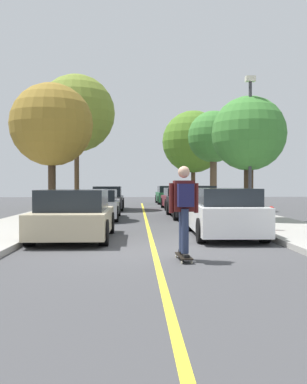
{
  "coord_description": "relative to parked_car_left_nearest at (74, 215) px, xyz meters",
  "views": [
    {
      "loc": [
        -0.38,
        -9.46,
        1.49
      ],
      "look_at": [
        0.16,
        4.34,
        1.24
      ],
      "focal_mm": 39.73,
      "sensor_mm": 36.0,
      "label": 1
    }
  ],
  "objects": [
    {
      "name": "skateboard",
      "position": [
        2.61,
        -3.35,
        -0.57
      ],
      "size": [
        0.27,
        0.85,
        0.1
      ],
      "color": "black",
      "rests_on": "ground"
    },
    {
      "name": "parked_car_left_near",
      "position": [
        -0.0,
        6.66,
        -0.03
      ],
      "size": [
        1.96,
        4.56,
        1.25
      ],
      "color": "#B7B7BC",
      "rests_on": "ground"
    },
    {
      "name": "parked_car_left_far",
      "position": [
        -0.0,
        13.26,
        0.01
      ],
      "size": [
        1.91,
        4.48,
        1.36
      ],
      "color": "#38383D",
      "rests_on": "ground"
    },
    {
      "name": "parked_car_right_near",
      "position": [
        4.15,
        7.41,
        0.05
      ],
      "size": [
        2.05,
        4.66,
        1.42
      ],
      "color": "black",
      "rests_on": "ground"
    },
    {
      "name": "street_tree_right_near",
      "position": [
        5.99,
        12.14,
        3.46
      ],
      "size": [
        2.89,
        2.89,
        5.46
      ],
      "color": "brown",
      "rests_on": "sidewalk_right"
    },
    {
      "name": "parked_car_right_farthest",
      "position": [
        4.15,
        20.9,
        0.02
      ],
      "size": [
        1.97,
        4.25,
        1.36
      ],
      "color": "#1E5B33",
      "rests_on": "ground"
    },
    {
      "name": "street_tree_left_near",
      "position": [
        -1.84,
        13.56,
        4.99
      ],
      "size": [
        4.5,
        4.5,
        7.76
      ],
      "color": "#4C3823",
      "rests_on": "sidewalk_left"
    },
    {
      "name": "street_tree_right_nearest",
      "position": [
        5.99,
        4.61,
        2.76
      ],
      "size": [
        2.85,
        2.85,
        4.73
      ],
      "color": "#3D2D1E",
      "rests_on": "sidewalk_right"
    },
    {
      "name": "center_line",
      "position": [
        2.08,
        1.89,
        -0.65
      ],
      "size": [
        0.12,
        39.2,
        0.01
      ],
      "primitive_type": "cube",
      "color": "gold",
      "rests_on": "ground"
    },
    {
      "name": "street_tree_right_far",
      "position": [
        5.99,
        20.71,
        4.06
      ],
      "size": [
        4.72,
        4.72,
        6.95
      ],
      "color": "#4C3823",
      "rests_on": "sidewalk_right"
    },
    {
      "name": "parked_car_left_nearest",
      "position": [
        0.0,
        0.0,
        0.0
      ],
      "size": [
        2.01,
        4.03,
        1.35
      ],
      "color": "#BCAD89",
      "rests_on": "ground"
    },
    {
      "name": "street_tree_left_nearest",
      "position": [
        -1.84,
        6.26,
        3.29
      ],
      "size": [
        3.43,
        3.43,
        5.54
      ],
      "color": "#3D2D1E",
      "rests_on": "sidewalk_left"
    },
    {
      "name": "parked_car_right_nearest",
      "position": [
        4.15,
        0.44,
        0.03
      ],
      "size": [
        1.89,
        4.29,
        1.38
      ],
      "color": "white",
      "rests_on": "ground"
    },
    {
      "name": "ground",
      "position": [
        2.08,
        -2.11,
        -0.66
      ],
      "size": [
        80.0,
        80.0,
        0.0
      ],
      "primitive_type": "plane",
      "color": "#424244"
    },
    {
      "name": "fire_hydrant",
      "position": [
        5.65,
        0.76,
        -0.17
      ],
      "size": [
        0.2,
        0.2,
        0.7
      ],
      "color": "#B2140F",
      "rests_on": "sidewalk_right"
    },
    {
      "name": "skateboarder",
      "position": [
        2.61,
        -3.38,
        0.44
      ],
      "size": [
        0.58,
        0.7,
        1.74
      ],
      "color": "black",
      "rests_on": "skateboard"
    },
    {
      "name": "parked_car_right_far",
      "position": [
        4.15,
        13.71,
        -0.02
      ],
      "size": [
        1.89,
        4.15,
        1.26
      ],
      "color": "maroon",
      "rests_on": "ground"
    },
    {
      "name": "streetlamp",
      "position": [
        5.9,
        4.08,
        2.56
      ],
      "size": [
        0.36,
        0.24,
        5.36
      ],
      "color": "#38383D",
      "rests_on": "sidewalk_right"
    }
  ]
}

